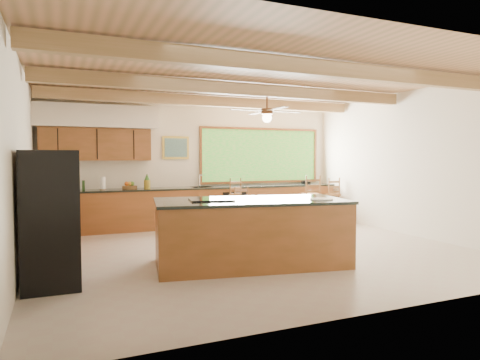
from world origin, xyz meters
name	(u,v)px	position (x,y,z in m)	size (l,w,h in m)	color
ground	(254,250)	(0.00, 0.00, 0.00)	(7.20, 7.20, 0.00)	#BAAD9A
room_shell	(231,125)	(-0.17, 0.65, 2.21)	(7.27, 6.54, 3.02)	silver
counter_run	(172,210)	(-0.82, 2.52, 0.47)	(7.12, 3.10, 1.26)	brown
island	(251,232)	(-0.47, -0.90, 0.50)	(3.02, 1.80, 1.01)	brown
refrigerator	(51,220)	(-3.22, -1.02, 0.85)	(0.68, 0.65, 1.70)	black
bar_stool_a	(240,205)	(0.50, 1.78, 0.59)	(0.40, 0.40, 0.99)	brown
bar_stool_b	(231,198)	(0.53, 2.39, 0.68)	(0.53, 0.53, 1.15)	brown
bar_stool_c	(312,195)	(2.58, 2.17, 0.70)	(0.53, 0.53, 1.18)	brown
bar_stool_d	(331,195)	(3.30, 2.39, 0.65)	(0.40, 0.40, 1.10)	brown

